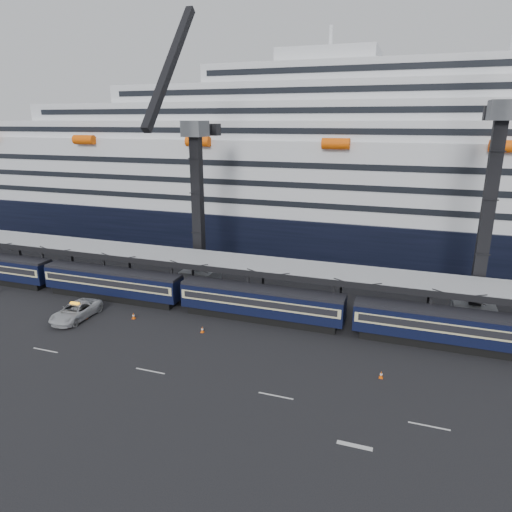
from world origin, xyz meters
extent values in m
plane|color=black|center=(0.00, 0.00, 0.00)|extent=(260.00, 260.00, 0.00)
cube|color=beige|center=(-26.00, -4.00, 0.01)|extent=(3.00, 0.15, 0.02)
cube|color=beige|center=(-14.00, -4.00, 0.01)|extent=(3.00, 0.15, 0.02)
cube|color=beige|center=(-2.00, -4.00, 0.01)|extent=(3.00, 0.15, 0.02)
cube|color=beige|center=(10.00, -4.00, 0.01)|extent=(3.00, 0.15, 0.02)
cube|color=beige|center=(5.00, -8.00, 0.01)|extent=(2.50, 0.40, 0.02)
cube|color=black|center=(-28.00, 10.00, 0.45)|extent=(17.48, 2.40, 0.90)
cube|color=black|center=(-28.00, 10.00, 2.25)|extent=(19.00, 2.80, 2.70)
cube|color=beige|center=(-28.00, 10.00, 2.55)|extent=(18.62, 2.92, 1.05)
cube|color=black|center=(-28.00, 10.00, 2.60)|extent=(17.86, 2.98, 0.70)
cube|color=black|center=(-28.00, 10.00, 3.75)|extent=(19.00, 2.50, 0.35)
cube|color=black|center=(-8.00, 10.00, 0.45)|extent=(17.48, 2.40, 0.90)
cube|color=black|center=(-8.00, 10.00, 2.25)|extent=(19.00, 2.80, 2.70)
cube|color=beige|center=(-8.00, 10.00, 2.55)|extent=(18.62, 2.92, 1.05)
cube|color=black|center=(-8.00, 10.00, 2.60)|extent=(17.86, 2.98, 0.70)
cube|color=black|center=(-8.00, 10.00, 3.75)|extent=(19.00, 2.50, 0.35)
cube|color=black|center=(12.00, 10.00, 0.45)|extent=(17.48, 2.40, 0.90)
cube|color=black|center=(12.00, 10.00, 2.25)|extent=(19.00, 2.80, 2.70)
cube|color=beige|center=(12.00, 10.00, 2.55)|extent=(18.62, 2.92, 1.05)
cube|color=black|center=(12.00, 10.00, 2.60)|extent=(17.86, 2.98, 0.70)
cube|color=black|center=(12.00, 10.00, 3.75)|extent=(19.00, 2.50, 0.35)
cube|color=#9EA1A6|center=(0.00, 14.00, 5.40)|extent=(130.00, 6.00, 0.25)
cube|color=black|center=(0.00, 11.00, 5.10)|extent=(130.00, 0.25, 0.70)
cube|color=black|center=(0.00, 17.00, 5.10)|extent=(130.00, 0.25, 0.70)
cube|color=black|center=(-50.00, 16.80, 2.70)|extent=(0.25, 0.25, 5.40)
cube|color=black|center=(-40.00, 11.20, 2.70)|extent=(0.25, 0.25, 5.40)
cube|color=black|center=(-40.00, 16.80, 2.70)|extent=(0.25, 0.25, 5.40)
cube|color=black|center=(-30.00, 11.20, 2.70)|extent=(0.25, 0.25, 5.40)
cube|color=black|center=(-30.00, 16.80, 2.70)|extent=(0.25, 0.25, 5.40)
cube|color=black|center=(-20.00, 11.20, 2.70)|extent=(0.25, 0.25, 5.40)
cube|color=black|center=(-20.00, 16.80, 2.70)|extent=(0.25, 0.25, 5.40)
cube|color=black|center=(-10.00, 11.20, 2.70)|extent=(0.25, 0.25, 5.40)
cube|color=black|center=(-10.00, 16.80, 2.70)|extent=(0.25, 0.25, 5.40)
cube|color=black|center=(0.00, 11.20, 2.70)|extent=(0.25, 0.25, 5.40)
cube|color=black|center=(0.00, 16.80, 2.70)|extent=(0.25, 0.25, 5.40)
cube|color=black|center=(10.00, 11.20, 2.70)|extent=(0.25, 0.25, 5.40)
cube|color=black|center=(10.00, 16.80, 2.70)|extent=(0.25, 0.25, 5.40)
cube|color=black|center=(0.00, 46.00, 3.50)|extent=(200.00, 28.00, 7.00)
cube|color=white|center=(0.00, 46.00, 13.00)|extent=(190.00, 26.88, 12.00)
cube|color=white|center=(0.00, 46.00, 20.50)|extent=(160.00, 24.64, 3.00)
cube|color=black|center=(0.00, 33.63, 20.50)|extent=(153.60, 0.12, 0.90)
cube|color=white|center=(0.00, 46.00, 23.50)|extent=(124.00, 21.84, 3.00)
cube|color=black|center=(0.00, 35.03, 23.50)|extent=(119.04, 0.12, 0.90)
cube|color=white|center=(0.00, 46.00, 26.50)|extent=(90.00, 19.04, 3.00)
cube|color=black|center=(0.00, 36.43, 26.50)|extent=(86.40, 0.12, 0.90)
cube|color=white|center=(0.00, 46.00, 29.50)|extent=(56.00, 16.24, 3.00)
cube|color=black|center=(0.00, 37.83, 29.50)|extent=(53.76, 0.12, 0.90)
cube|color=white|center=(-8.00, 46.00, 32.00)|extent=(16.00, 12.00, 2.50)
cylinder|color=#FF5A08|center=(-48.00, 31.96, 18.80)|extent=(4.00, 1.60, 1.60)
cylinder|color=#FF5A08|center=(-26.00, 31.96, 18.80)|extent=(4.00, 1.60, 1.60)
cylinder|color=#FF5A08|center=(-4.00, 31.96, 18.80)|extent=(4.00, 1.60, 1.60)
cylinder|color=#FF5A08|center=(18.00, 31.96, 18.80)|extent=(4.00, 1.60, 1.60)
cube|color=#515459|center=(-20.00, 19.00, 1.00)|extent=(4.50, 4.50, 2.00)
cube|color=black|center=(-20.00, 19.00, 11.00)|extent=(1.30, 1.30, 18.00)
cube|color=#515459|center=(-20.00, 19.00, 21.00)|extent=(2.60, 3.20, 2.00)
cube|color=black|center=(-20.00, 13.21, 27.89)|extent=(0.90, 12.26, 14.37)
cube|color=black|center=(-20.00, 21.52, 21.00)|extent=(0.90, 5.04, 0.90)
cube|color=black|center=(-20.00, 24.04, 20.80)|extent=(2.20, 1.60, 1.60)
cube|color=#515459|center=(15.00, 18.00, 1.00)|extent=(4.50, 4.50, 2.00)
cube|color=black|center=(15.00, 18.00, 12.00)|extent=(1.30, 1.30, 20.00)
cube|color=#515459|center=(15.00, 18.00, 23.00)|extent=(2.60, 3.20, 2.00)
cube|color=black|center=(15.00, 20.80, 23.00)|extent=(0.90, 5.60, 0.90)
cube|color=black|center=(15.00, 23.60, 22.80)|extent=(2.20, 1.60, 1.60)
imported|color=#A7A9AE|center=(-28.25, 3.24, 0.93)|extent=(3.19, 6.73, 1.86)
cube|color=#FF5A08|center=(-27.25, 3.59, 0.02)|extent=(0.38, 0.38, 0.04)
cone|color=#FF5A08|center=(-27.25, 3.59, 0.40)|extent=(0.32, 0.32, 0.72)
cylinder|color=white|center=(-27.25, 3.59, 0.40)|extent=(0.27, 0.27, 0.12)
cube|color=#FF5A08|center=(-22.01, 5.41, 0.02)|extent=(0.37, 0.37, 0.04)
cone|color=#FF5A08|center=(-22.01, 5.41, 0.39)|extent=(0.31, 0.31, 0.71)
cylinder|color=white|center=(-22.01, 5.41, 0.39)|extent=(0.26, 0.26, 0.12)
cube|color=#FF5A08|center=(-12.94, 4.77, 0.02)|extent=(0.35, 0.35, 0.04)
cone|color=#FF5A08|center=(-12.94, 4.77, 0.37)|extent=(0.30, 0.30, 0.67)
cylinder|color=white|center=(-12.94, 4.77, 0.37)|extent=(0.25, 0.25, 0.11)
cube|color=#FF5A08|center=(6.05, 1.71, 0.02)|extent=(0.35, 0.35, 0.04)
cone|color=#FF5A08|center=(6.05, 1.71, 0.36)|extent=(0.29, 0.29, 0.66)
cylinder|color=white|center=(6.05, 1.71, 0.36)|extent=(0.25, 0.25, 0.11)
camera|label=1|loc=(7.25, -35.76, 21.98)|focal=32.00mm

